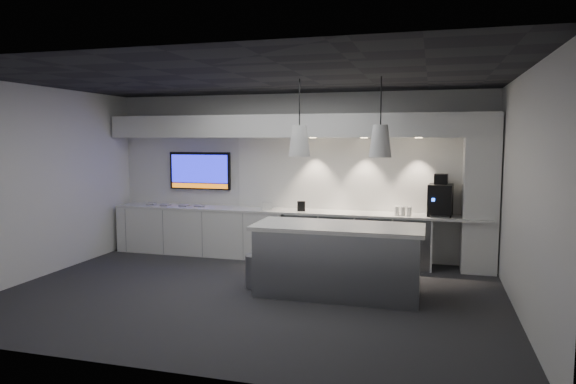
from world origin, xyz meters
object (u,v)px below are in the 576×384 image
(island, at_px, (338,260))
(bin, at_px, (257,271))
(coffee_machine, at_px, (440,199))
(wall_tv, at_px, (200,171))

(island, height_order, bin, island)
(island, bearing_deg, coffee_machine, 53.51)
(bin, bearing_deg, island, -2.17)
(wall_tv, xyz_separation_m, island, (3.10, -2.14, -1.06))
(wall_tv, bearing_deg, island, -34.64)
(bin, xyz_separation_m, coffee_machine, (2.59, 1.85, 0.95))
(wall_tv, relative_size, coffee_machine, 1.78)
(bin, relative_size, coffee_machine, 0.68)
(island, height_order, coffee_machine, coffee_machine)
(wall_tv, xyz_separation_m, coffee_machine, (4.48, -0.25, -0.37))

